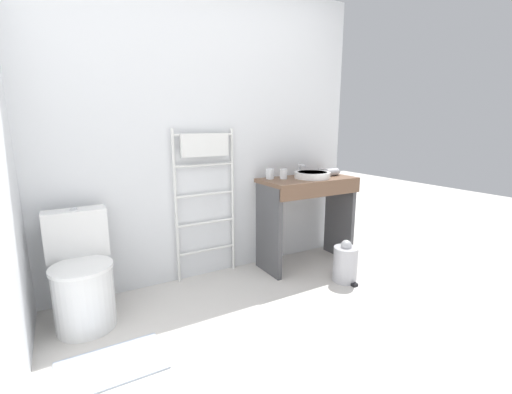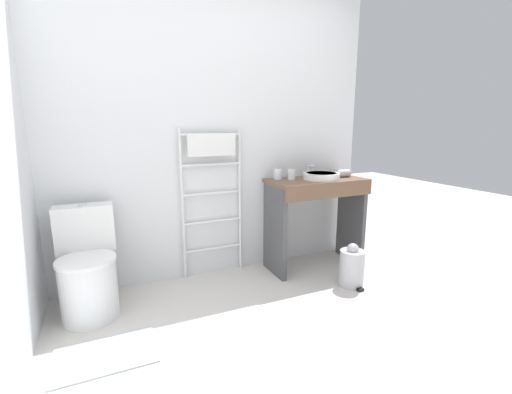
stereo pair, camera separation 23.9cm
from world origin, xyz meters
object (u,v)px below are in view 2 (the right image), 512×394
(toilet, at_px, (88,272))
(towel_radiator, at_px, (212,172))
(hair_dryer, at_px, (342,173))
(trash_bin, at_px, (352,267))
(cup_near_edge, at_px, (292,174))
(sink_basin, at_px, (321,176))
(cup_near_wall, at_px, (278,174))

(toilet, relative_size, towel_radiator, 0.59)
(hair_dryer, relative_size, trash_bin, 0.50)
(toilet, xyz_separation_m, trash_bin, (1.95, -0.41, -0.15))
(trash_bin, bearing_deg, toilet, 168.17)
(towel_radiator, bearing_deg, trash_bin, -35.34)
(hair_dryer, bearing_deg, cup_near_edge, 173.69)
(toilet, bearing_deg, trash_bin, -11.83)
(toilet, height_order, sink_basin, sink_basin)
(cup_near_wall, bearing_deg, trash_bin, -57.34)
(towel_radiator, xyz_separation_m, hair_dryer, (1.20, -0.20, -0.06))
(cup_near_edge, height_order, trash_bin, cup_near_edge)
(hair_dryer, bearing_deg, towel_radiator, 170.43)
(toilet, distance_m, cup_near_edge, 1.77)
(trash_bin, bearing_deg, cup_near_edge, 117.26)
(towel_radiator, height_order, hair_dryer, towel_radiator)
(toilet, distance_m, towel_radiator, 1.19)
(toilet, distance_m, cup_near_wall, 1.68)
(toilet, height_order, trash_bin, toilet)
(toilet, bearing_deg, sink_basin, 1.06)
(towel_radiator, relative_size, trash_bin, 3.51)
(toilet, xyz_separation_m, cup_near_wall, (1.57, 0.19, 0.56))
(towel_radiator, distance_m, trash_bin, 1.40)
(cup_near_wall, xyz_separation_m, hair_dryer, (0.62, -0.12, -0.01))
(towel_radiator, xyz_separation_m, sink_basin, (0.94, -0.24, -0.06))
(cup_near_wall, distance_m, hair_dryer, 0.63)
(toilet, relative_size, cup_near_edge, 8.42)
(hair_dryer, bearing_deg, trash_bin, -115.92)
(sink_basin, distance_m, hair_dryer, 0.26)
(cup_near_edge, bearing_deg, sink_basin, -20.11)
(toilet, xyz_separation_m, hair_dryer, (2.19, 0.07, 0.55))
(hair_dryer, bearing_deg, sink_basin, -171.96)
(cup_near_edge, distance_m, hair_dryer, 0.51)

